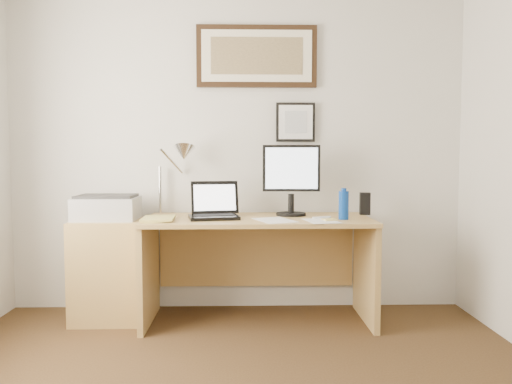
{
  "coord_description": "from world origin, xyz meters",
  "views": [
    {
      "loc": [
        0.05,
        -1.89,
        1.18
      ],
      "look_at": [
        0.13,
        1.43,
        0.95
      ],
      "focal_mm": 35.0,
      "sensor_mm": 36.0,
      "label": 1
    }
  ],
  "objects_px": {
    "book": "(143,219)",
    "desk": "(258,248)",
    "laptop": "(214,210)",
    "lcd_monitor": "(291,176)",
    "water_bottle": "(344,205)",
    "side_cabinet": "(110,270)",
    "printer": "(107,207)"
  },
  "relations": [
    {
      "from": "lcd_monitor",
      "to": "side_cabinet",
      "type": "bearing_deg",
      "value": -176.66
    },
    {
      "from": "side_cabinet",
      "to": "desk",
      "type": "xyz_separation_m",
      "value": [
        1.07,
        0.04,
        0.15
      ]
    },
    {
      "from": "desk",
      "to": "printer",
      "type": "xyz_separation_m",
      "value": [
        -1.09,
        0.0,
        0.3
      ]
    },
    {
      "from": "desk",
      "to": "water_bottle",
      "type": "bearing_deg",
      "value": -18.01
    },
    {
      "from": "side_cabinet",
      "to": "book",
      "type": "height_order",
      "value": "book"
    },
    {
      "from": "book",
      "to": "laptop",
      "type": "bearing_deg",
      "value": 14.84
    },
    {
      "from": "laptop",
      "to": "lcd_monitor",
      "type": "relative_size",
      "value": 0.73
    },
    {
      "from": "side_cabinet",
      "to": "book",
      "type": "distance_m",
      "value": 0.52
    },
    {
      "from": "book",
      "to": "lcd_monitor",
      "type": "height_order",
      "value": "lcd_monitor"
    },
    {
      "from": "water_bottle",
      "to": "laptop",
      "type": "xyz_separation_m",
      "value": [
        -0.9,
        0.1,
        -0.04
      ]
    },
    {
      "from": "laptop",
      "to": "desk",
      "type": "bearing_deg",
      "value": 17.31
    },
    {
      "from": "book",
      "to": "desk",
      "type": "bearing_deg",
      "value": 15.82
    },
    {
      "from": "water_bottle",
      "to": "laptop",
      "type": "bearing_deg",
      "value": 173.95
    },
    {
      "from": "book",
      "to": "lcd_monitor",
      "type": "distance_m",
      "value": 1.11
    },
    {
      "from": "book",
      "to": "printer",
      "type": "xyz_separation_m",
      "value": [
        -0.3,
        0.22,
        0.06
      ]
    },
    {
      "from": "desk",
      "to": "lcd_monitor",
      "type": "xyz_separation_m",
      "value": [
        0.25,
        0.04,
        0.53
      ]
    },
    {
      "from": "water_bottle",
      "to": "printer",
      "type": "bearing_deg",
      "value": 173.45
    },
    {
      "from": "desk",
      "to": "lcd_monitor",
      "type": "bearing_deg",
      "value": 9.54
    },
    {
      "from": "book",
      "to": "desk",
      "type": "distance_m",
      "value": 0.86
    },
    {
      "from": "side_cabinet",
      "to": "printer",
      "type": "distance_m",
      "value": 0.46
    },
    {
      "from": "desk",
      "to": "laptop",
      "type": "height_order",
      "value": "laptop"
    },
    {
      "from": "desk",
      "to": "side_cabinet",
      "type": "bearing_deg",
      "value": -178.11
    },
    {
      "from": "side_cabinet",
      "to": "laptop",
      "type": "distance_m",
      "value": 0.88
    },
    {
      "from": "desk",
      "to": "laptop",
      "type": "distance_m",
      "value": 0.44
    },
    {
      "from": "book",
      "to": "laptop",
      "type": "relative_size",
      "value": 0.77
    },
    {
      "from": "side_cabinet",
      "to": "book",
      "type": "relative_size",
      "value": 2.5
    },
    {
      "from": "side_cabinet",
      "to": "water_bottle",
      "type": "relative_size",
      "value": 3.7
    },
    {
      "from": "side_cabinet",
      "to": "printer",
      "type": "relative_size",
      "value": 1.66
    },
    {
      "from": "book",
      "to": "desk",
      "type": "relative_size",
      "value": 0.18
    },
    {
      "from": "water_bottle",
      "to": "book",
      "type": "height_order",
      "value": "water_bottle"
    },
    {
      "from": "book",
      "to": "printer",
      "type": "relative_size",
      "value": 0.66
    },
    {
      "from": "water_bottle",
      "to": "lcd_monitor",
      "type": "relative_size",
      "value": 0.38
    }
  ]
}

